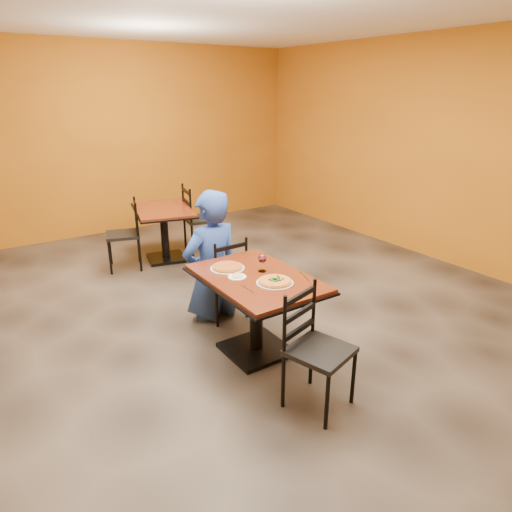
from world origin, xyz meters
TOP-DOWN VIEW (x-y plane):
  - floor at (0.00, 0.00)m, footprint 7.00×8.00m
  - wall_back at (0.00, 4.00)m, footprint 7.00×0.01m
  - wall_right at (3.50, 0.00)m, footprint 0.01×8.00m
  - table_main at (0.00, -0.50)m, footprint 0.83×1.23m
  - table_second at (0.27, 2.22)m, footprint 0.98×1.24m
  - chair_main_near at (-0.03, -1.39)m, footprint 0.52×0.52m
  - chair_main_far at (0.10, 0.29)m, footprint 0.42×0.42m
  - chair_second_left at (-0.31, 2.22)m, footprint 0.52×0.52m
  - chair_second_right at (0.86, 2.22)m, footprint 0.53×0.53m
  - diner at (0.02, 0.36)m, footprint 0.70×0.49m
  - plate_main at (0.05, -0.71)m, footprint 0.31×0.31m
  - pizza_main at (0.05, -0.71)m, footprint 0.28×0.28m
  - plate_far at (-0.12, -0.21)m, footprint 0.31×0.31m
  - pizza_far at (-0.12, -0.21)m, footprint 0.28×0.28m
  - side_plate at (-0.15, -0.43)m, footprint 0.16×0.16m
  - dip at (-0.15, -0.43)m, footprint 0.09×0.09m
  - wine_glass at (0.11, -0.43)m, footprint 0.08×0.08m
  - fork at (-0.21, -0.69)m, footprint 0.02×0.19m
  - knife at (0.34, -0.75)m, footprint 0.07×0.21m

SIDE VIEW (x-z plane):
  - floor at x=0.00m, z-range -0.01..0.01m
  - chair_main_far at x=0.10m, z-range 0.00..0.89m
  - chair_second_left at x=-0.31m, z-range 0.00..0.93m
  - chair_main_near at x=-0.03m, z-range 0.00..0.93m
  - chair_second_right at x=0.86m, z-range 0.00..1.00m
  - table_second at x=0.27m, z-range 0.18..0.93m
  - table_main at x=0.00m, z-range 0.18..0.93m
  - diner at x=0.02m, z-range 0.00..1.36m
  - fork at x=-0.21m, z-range 0.75..0.75m
  - knife at x=0.34m, z-range 0.75..0.75m
  - plate_main at x=0.05m, z-range 0.75..0.76m
  - plate_far at x=-0.12m, z-range 0.75..0.76m
  - side_plate at x=-0.15m, z-range 0.75..0.76m
  - dip at x=-0.15m, z-range 0.76..0.77m
  - pizza_main at x=0.05m, z-range 0.76..0.78m
  - pizza_far at x=-0.12m, z-range 0.76..0.78m
  - wine_glass at x=0.11m, z-range 0.75..0.93m
  - wall_back at x=0.00m, z-range 0.00..3.00m
  - wall_right at x=3.50m, z-range 0.00..3.00m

